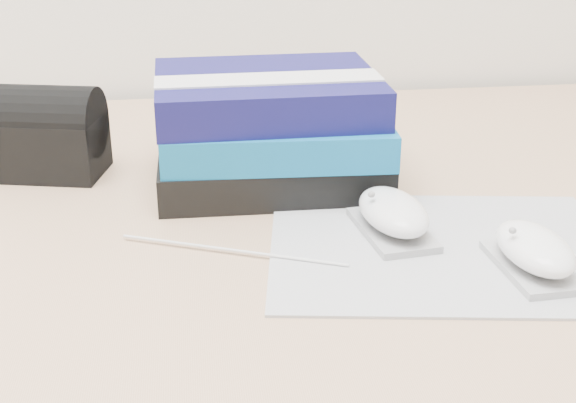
{
  "coord_description": "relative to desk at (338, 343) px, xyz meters",
  "views": [
    {
      "loc": [
        -0.17,
        0.79,
        1.06
      ],
      "look_at": [
        -0.09,
        1.47,
        0.77
      ],
      "focal_mm": 50.0,
      "sensor_mm": 36.0,
      "label": 1
    }
  ],
  "objects": [
    {
      "name": "desk",
      "position": [
        0.0,
        0.0,
        0.0
      ],
      "size": [
        1.6,
        0.8,
        0.73
      ],
      "color": "tan",
      "rests_on": "ground"
    },
    {
      "name": "mousepad",
      "position": [
        0.05,
        -0.21,
        0.24
      ],
      "size": [
        0.35,
        0.29,
        0.0
      ],
      "primitive_type": "cube",
      "rotation": [
        0.0,
        0.0,
        -0.15
      ],
      "color": "gray",
      "rests_on": "desk"
    },
    {
      "name": "mouse_rear",
      "position": [
        0.01,
        -0.17,
        0.26
      ],
      "size": [
        0.07,
        0.11,
        0.04
      ],
      "color": "#98989A",
      "rests_on": "mousepad"
    },
    {
      "name": "mouse_front",
      "position": [
        0.12,
        -0.26,
        0.26
      ],
      "size": [
        0.06,
        0.1,
        0.04
      ],
      "color": "#A0A1A3",
      "rests_on": "mousepad"
    },
    {
      "name": "usb_cable",
      "position": [
        -0.14,
        -0.19,
        0.24
      ],
      "size": [
        0.2,
        0.09,
        0.0
      ],
      "primitive_type": "cylinder",
      "rotation": [
        0.0,
        1.57,
        -0.41
      ],
      "color": "silver",
      "rests_on": "mousepad"
    },
    {
      "name": "book_stack",
      "position": [
        -0.09,
        -0.01,
        0.29
      ],
      "size": [
        0.25,
        0.2,
        0.12
      ],
      "color": "black",
      "rests_on": "desk"
    },
    {
      "name": "pouch",
      "position": [
        -0.33,
        0.04,
        0.28
      ],
      "size": [
        0.13,
        0.1,
        0.1
      ],
      "color": "black",
      "rests_on": "desk"
    }
  ]
}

